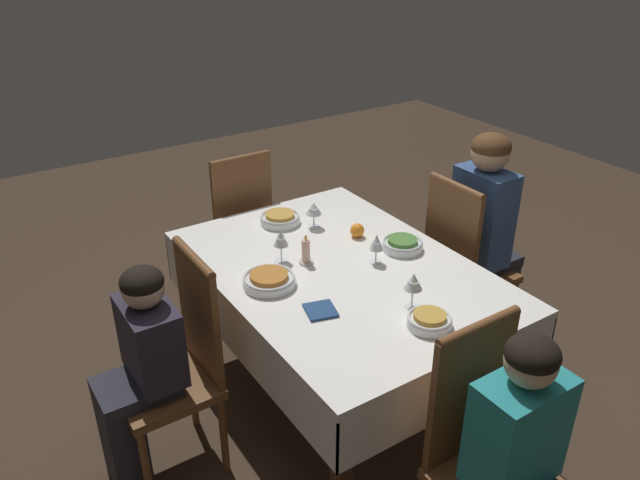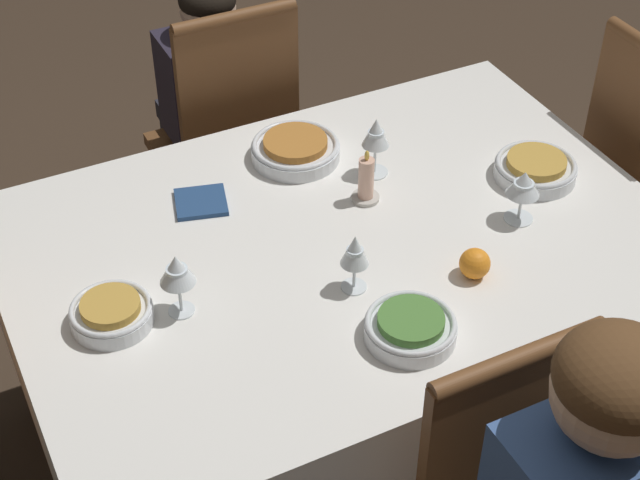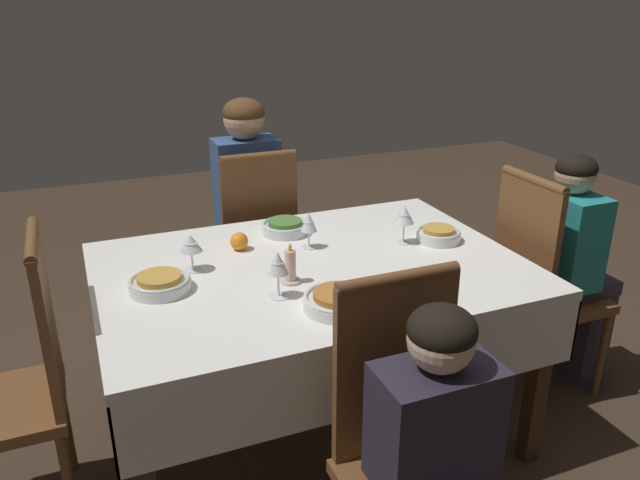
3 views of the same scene
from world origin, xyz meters
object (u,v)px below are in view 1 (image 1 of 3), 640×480
at_px(chair_south, 462,261).
at_px(wine_glass_north, 281,239).
at_px(chair_east, 237,226).
at_px(orange_fruit, 357,230).
at_px(person_adult_denim, 487,228).
at_px(wine_glass_west, 413,282).
at_px(chair_west, 486,450).
at_px(wine_glass_east, 314,209).
at_px(chair_north, 180,359).
at_px(dining_table, 340,283).
at_px(bowl_west, 429,320).
at_px(candle_centerpiece, 306,253).
at_px(bowl_east, 279,218).
at_px(bowl_south, 402,244).
at_px(bowl_north, 269,280).
at_px(napkin_red_folded, 321,310).
at_px(person_child_teal, 527,471).
at_px(person_child_dark, 139,371).
at_px(wine_glass_south, 376,243).

height_order(chair_south, wine_glass_north, chair_south).
distance_m(chair_east, orange_fruit, 0.87).
xyz_separation_m(person_adult_denim, wine_glass_west, (-0.40, 0.86, 0.16)).
bearing_deg(wine_glass_west, chair_west, 165.46).
xyz_separation_m(wine_glass_north, orange_fruit, (0.01, -0.43, -0.08)).
bearing_deg(wine_glass_north, chair_south, -101.95).
distance_m(chair_south, wine_glass_east, 0.83).
bearing_deg(wine_glass_west, chair_south, -60.47).
bearing_deg(chair_north, wine_glass_east, 113.23).
bearing_deg(dining_table, orange_fruit, -50.05).
distance_m(bowl_west, candle_centerpiece, 0.69).
relative_size(bowl_east, candle_centerpiece, 1.43).
xyz_separation_m(person_adult_denim, bowl_south, (-0.01, 0.58, 0.07)).
relative_size(chair_north, bowl_west, 5.70).
relative_size(wine_glass_north, wine_glass_west, 1.04).
xyz_separation_m(person_adult_denim, bowl_north, (0.05, 1.26, 0.07)).
distance_m(bowl_south, orange_fruit, 0.24).
height_order(chair_east, orange_fruit, chair_east).
bearing_deg(bowl_north, person_adult_denim, -92.49).
bearing_deg(chair_east, candle_centerpiece, 85.33).
distance_m(person_adult_denim, wine_glass_east, 0.92).
distance_m(orange_fruit, napkin_red_folded, 0.67).
distance_m(chair_east, person_child_teal, 2.15).
bearing_deg(bowl_south, person_child_dark, 88.06).
xyz_separation_m(chair_east, wine_glass_south, (-1.05, -0.19, 0.30)).
xyz_separation_m(person_child_dark, wine_glass_west, (-0.44, -1.00, 0.30)).
relative_size(chair_west, bowl_east, 4.85).
distance_m(dining_table, wine_glass_south, 0.25).
bearing_deg(chair_south, dining_table, 89.02).
bearing_deg(wine_glass_north, napkin_red_folded, 170.59).
height_order(chair_east, wine_glass_west, chair_east).
bearing_deg(chair_east, chair_south, 128.63).
distance_m(person_adult_denim, bowl_east, 1.08).
xyz_separation_m(chair_west, candle_centerpiece, (1.11, 0.02, 0.25)).
relative_size(person_adult_denim, wine_glass_west, 7.80).
bearing_deg(wine_glass_west, chair_east, 3.96).
bearing_deg(chair_west, wine_glass_east, 81.56).
distance_m(person_adult_denim, person_child_teal, 1.53).
distance_m(chair_east, candle_centerpiece, 0.91).
bearing_deg(chair_north, chair_south, 88.61).
bearing_deg(chair_west, napkin_red_folded, 103.30).
relative_size(candle_centerpiece, orange_fruit, 2.06).
relative_size(chair_west, napkin_red_folded, 6.68).
bearing_deg(chair_east, napkin_red_folded, 79.47).
bearing_deg(dining_table, person_adult_denim, -90.82).
xyz_separation_m(bowl_south, candle_centerpiece, (0.14, 0.45, 0.02)).
relative_size(chair_north, orange_fruit, 14.29).
height_order(chair_east, person_adult_denim, person_adult_denim).
relative_size(chair_west, wine_glass_south, 6.84).
bearing_deg(dining_table, bowl_east, 0.43).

